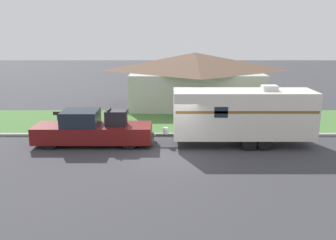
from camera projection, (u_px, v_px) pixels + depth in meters
ground_plane at (174, 157)px, 18.72m from camera, size 120.00×120.00×0.00m
curb_strip at (173, 135)px, 22.35m from camera, size 80.00×0.30×0.14m
lawn_strip at (173, 121)px, 25.91m from camera, size 80.00×7.00×0.03m
house_across_street at (196, 78)px, 31.25m from camera, size 11.23×8.34×4.34m
pickup_truck at (93, 130)px, 20.47m from camera, size 6.49×1.98×2.04m
travel_trailer at (244, 114)px, 20.24m from camera, size 8.49×2.30×3.30m
mailbox at (58, 116)px, 23.15m from camera, size 0.48×0.20×1.28m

